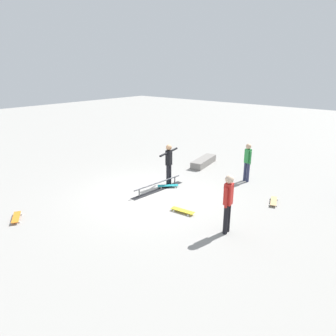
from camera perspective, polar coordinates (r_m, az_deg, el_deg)
The scene contains 10 objects.
ground_plane at distance 11.28m, azimuth -3.09°, elevation -5.06°, with size 60.00×60.00×0.00m, color gray.
grind_rail at distance 11.64m, azimuth -1.89°, elevation -3.52°, with size 2.49×0.47×0.33m.
skate_ledge at distance 14.76m, azimuth 6.66°, elevation 1.18°, with size 1.88×0.51×0.33m, color gray.
skater_main at distance 11.89m, azimuth 0.16°, elevation 1.15°, with size 1.32×0.33×1.66m.
skateboard_main at distance 11.94m, azimuth -0.03°, elevation -3.31°, with size 0.71×0.70×0.09m.
bystander_green_shirt at distance 12.74m, azimuth 14.61°, elevation 1.39°, with size 0.24×0.36×1.58m.
bystander_red_shirt at distance 8.59m, azimuth 11.14°, elevation -6.04°, with size 0.39×0.24×1.72m.
loose_skateboard_yellow at distance 9.94m, azimuth 2.74°, elevation -7.93°, with size 0.32×0.82×0.09m.
loose_skateboard_natural at distance 11.21m, azimuth 19.11°, elevation -5.85°, with size 0.82×0.45×0.09m.
loose_skateboard_orange at distance 10.61m, azimuth -26.48°, elevation -8.21°, with size 0.58×0.79×0.09m.
Camera 1 is at (7.56, 7.09, 4.45)m, focal length 32.66 mm.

